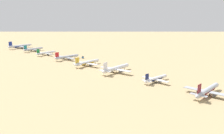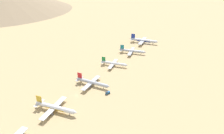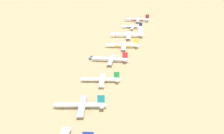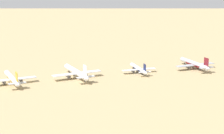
% 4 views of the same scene
% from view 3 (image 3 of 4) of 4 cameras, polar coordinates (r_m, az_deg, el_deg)
% --- Properties ---
extents(ground_plane, '(2463.31, 2463.31, 0.00)m').
position_cam_3_polar(ground_plane, '(386.50, 1.05, 2.12)').
color(ground_plane, tan).
extents(parked_jet_0, '(50.32, 40.99, 14.51)m').
position_cam_3_polar(parked_jet_0, '(579.80, 4.76, 8.88)').
color(parked_jet_0, '#B2B7C1').
rests_on(parked_jet_0, ground).
extents(parked_jet_1, '(39.91, 32.35, 11.53)m').
position_cam_3_polar(parked_jet_1, '(525.08, 3.78, 7.55)').
color(parked_jet_1, white).
rests_on(parked_jet_1, ground).
extents(parked_jet_2, '(54.89, 44.90, 15.88)m').
position_cam_3_polar(parked_jet_2, '(467.81, 2.94, 6.11)').
color(parked_jet_2, white).
rests_on(parked_jet_2, ground).
extents(parked_jet_3, '(49.35, 40.34, 14.27)m').
position_cam_3_polar(parked_jet_3, '(415.11, 2.03, 4.13)').
color(parked_jet_3, silver).
rests_on(parked_jet_3, ground).
extents(parked_jet_4, '(47.59, 38.69, 13.72)m').
position_cam_3_polar(parked_jet_4, '(360.73, -0.29, 1.52)').
color(parked_jet_4, '#B2B7C1').
rests_on(parked_jet_4, ground).
extents(parked_jet_5, '(42.51, 34.81, 12.32)m').
position_cam_3_polar(parked_jet_5, '(304.47, -2.06, -2.33)').
color(parked_jet_5, silver).
rests_on(parked_jet_5, ground).
extents(parked_jet_6, '(46.55, 38.19, 13.54)m').
position_cam_3_polar(parked_jet_6, '(255.52, -5.92, -7.10)').
color(parked_jet_6, '#B2B7C1').
rests_on(parked_jet_6, ground).
extents(service_truck, '(4.26, 5.68, 3.90)m').
position_cam_3_polar(service_truck, '(373.56, -3.97, 1.74)').
color(service_truck, '#1E5999').
rests_on(service_truck, ground).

